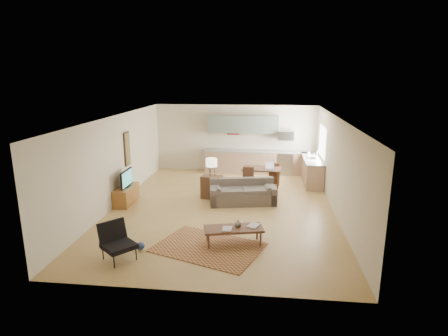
# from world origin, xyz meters

# --- Properties ---
(room) EXTENTS (9.00, 9.00, 9.00)m
(room) POSITION_xyz_m (0.00, 0.00, 1.35)
(room) COLOR #A88248
(room) RESTS_ON ground
(kitchen_counter_back) EXTENTS (4.26, 0.64, 0.92)m
(kitchen_counter_back) POSITION_xyz_m (0.90, 4.18, 0.46)
(kitchen_counter_back) COLOR #9D795F
(kitchen_counter_back) RESTS_ON ground
(kitchen_counter_right) EXTENTS (0.64, 2.26, 0.92)m
(kitchen_counter_right) POSITION_xyz_m (2.93, 3.00, 0.46)
(kitchen_counter_right) COLOR #9D795F
(kitchen_counter_right) RESTS_ON ground
(kitchen_range) EXTENTS (0.62, 0.62, 0.90)m
(kitchen_range) POSITION_xyz_m (2.00, 4.18, 0.45)
(kitchen_range) COLOR #A5A8AD
(kitchen_range) RESTS_ON ground
(kitchen_microwave) EXTENTS (0.62, 0.40, 0.35)m
(kitchen_microwave) POSITION_xyz_m (2.00, 4.20, 1.55)
(kitchen_microwave) COLOR #A5A8AD
(kitchen_microwave) RESTS_ON room
(upper_cabinets) EXTENTS (2.80, 0.34, 0.70)m
(upper_cabinets) POSITION_xyz_m (0.30, 4.33, 1.95)
(upper_cabinets) COLOR slate
(upper_cabinets) RESTS_ON room
(window_right) EXTENTS (0.02, 1.40, 1.05)m
(window_right) POSITION_xyz_m (3.23, 3.00, 1.55)
(window_right) COLOR white
(window_right) RESTS_ON room
(wall_art_left) EXTENTS (0.06, 0.42, 1.10)m
(wall_art_left) POSITION_xyz_m (-3.21, 0.90, 1.55)
(wall_art_left) COLOR olive
(wall_art_left) RESTS_ON room
(triptych) EXTENTS (1.70, 0.04, 0.50)m
(triptych) POSITION_xyz_m (-0.10, 4.47, 1.75)
(triptych) COLOR beige
(triptych) RESTS_ON room
(rug) EXTENTS (2.77, 2.34, 0.02)m
(rug) POSITION_xyz_m (-0.03, -2.69, 0.01)
(rug) COLOR brown
(rug) RESTS_ON floor
(sofa) EXTENTS (2.23, 1.29, 0.73)m
(sofa) POSITION_xyz_m (0.56, 0.46, 0.37)
(sofa) COLOR #594F47
(sofa) RESTS_ON floor
(coffee_table) EXTENTS (1.47, 0.85, 0.42)m
(coffee_table) POSITION_xyz_m (0.54, -2.43, 0.21)
(coffee_table) COLOR #4E2E1F
(coffee_table) RESTS_ON floor
(book_a) EXTENTS (0.24, 0.31, 0.03)m
(book_a) POSITION_xyz_m (0.28, -2.55, 0.42)
(book_a) COLOR maroon
(book_a) RESTS_ON coffee_table
(book_b) EXTENTS (0.47, 0.50, 0.02)m
(book_b) POSITION_xyz_m (0.88, -2.24, 0.42)
(book_b) COLOR navy
(book_b) RESTS_ON coffee_table
(vase) EXTENTS (0.20, 0.20, 0.18)m
(vase) POSITION_xyz_m (0.63, -2.35, 0.50)
(vase) COLOR black
(vase) RESTS_ON coffee_table
(armchair) EXTENTS (1.01, 1.01, 0.82)m
(armchair) POSITION_xyz_m (-1.83, -3.48, 0.41)
(armchair) COLOR black
(armchair) RESTS_ON floor
(tv_credenza) EXTENTS (0.44, 1.15, 0.53)m
(tv_credenza) POSITION_xyz_m (-3.01, 0.05, 0.27)
(tv_credenza) COLOR brown
(tv_credenza) RESTS_ON floor
(tv) EXTENTS (0.09, 0.89, 0.53)m
(tv) POSITION_xyz_m (-2.97, 0.05, 0.80)
(tv) COLOR black
(tv) RESTS_ON tv_credenza
(console_table) EXTENTS (0.70, 0.53, 0.74)m
(console_table) POSITION_xyz_m (-0.46, 0.87, 0.37)
(console_table) COLOR #3E271A
(console_table) RESTS_ON floor
(table_lamp) EXTENTS (0.44, 0.44, 0.59)m
(table_lamp) POSITION_xyz_m (-0.46, 0.87, 1.03)
(table_lamp) COLOR beige
(table_lamp) RESTS_ON console_table
(dining_table) EXTENTS (1.41, 0.89, 0.68)m
(dining_table) POSITION_xyz_m (1.12, 2.30, 0.34)
(dining_table) COLOR #3E271A
(dining_table) RESTS_ON floor
(dining_chair_near) EXTENTS (0.41, 0.42, 0.81)m
(dining_chair_near) POSITION_xyz_m (0.66, 1.75, 0.40)
(dining_chair_near) COLOR #3E271A
(dining_chair_near) RESTS_ON floor
(dining_chair_far) EXTENTS (0.42, 0.43, 0.79)m
(dining_chair_far) POSITION_xyz_m (1.57, 2.84, 0.39)
(dining_chair_far) COLOR #3E271A
(dining_chair_far) RESTS_ON floor
(laptop) EXTENTS (0.29, 0.22, 0.22)m
(laptop) POSITION_xyz_m (1.39, 2.21, 0.79)
(laptop) COLOR #A5A8AD
(laptop) RESTS_ON dining_table
(soap_bottle) EXTENTS (0.13, 0.13, 0.19)m
(soap_bottle) POSITION_xyz_m (2.83, 3.42, 1.02)
(soap_bottle) COLOR beige
(soap_bottle) RESTS_ON kitchen_counter_right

